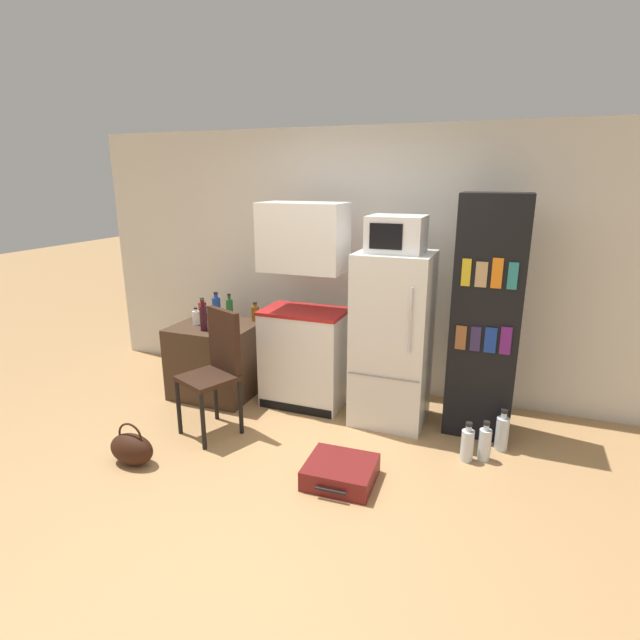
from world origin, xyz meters
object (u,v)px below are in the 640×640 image
bottle_ketchup_red (203,309)px  bottle_milk_white (196,317)px  water_bottle_middle (502,433)px  water_bottle_back (467,445)px  bottle_amber_beer (255,313)px  handbag (132,449)px  suitcase_large_flat (340,472)px  water_bottle_front (485,444)px  bottle_green_tall (230,309)px  bottle_blue_soda (216,307)px  microwave (397,234)px  kitchen_hutch (304,316)px  chair (217,362)px  bottle_wine_dark (203,317)px  bowl (221,330)px  refrigerator (392,339)px  side_table (217,359)px  bookshelf (486,318)px

bottle_ketchup_red → bottle_milk_white: bearing=-70.9°
water_bottle_middle → water_bottle_back: 0.35m
bottle_amber_beer → handbag: (-0.20, -1.62, -0.66)m
suitcase_large_flat → water_bottle_front: water_bottle_front is taller
bottle_green_tall → water_bottle_front: 2.66m
bottle_blue_soda → bottle_amber_beer: bottle_blue_soda is taller
microwave → suitcase_large_flat: 1.89m
bottle_ketchup_red → suitcase_large_flat: bottle_ketchup_red is taller
handbag → kitchen_hutch: bearing=61.2°
kitchen_hutch → bottle_blue_soda: (-1.02, 0.14, -0.04)m
suitcase_large_flat → water_bottle_front: (0.93, 0.66, 0.06)m
bottle_blue_soda → water_bottle_back: (2.57, -0.64, -0.68)m
bottle_green_tall → chair: bearing=-66.1°
bottle_blue_soda → bottle_amber_beer: size_ratio=1.39×
water_bottle_front → bottle_ketchup_red: bearing=169.5°
kitchen_hutch → bottle_green_tall: 0.85m
water_bottle_front → water_bottle_middle: (0.12, 0.21, 0.01)m
kitchen_hutch → handbag: bearing=-118.8°
bottle_ketchup_red → handbag: size_ratio=0.57×
bottle_wine_dark → chair: 0.66m
bottle_wine_dark → handbag: (0.09, -1.16, -0.71)m
bottle_amber_beer → handbag: size_ratio=0.52×
bowl → microwave: bearing=9.2°
microwave → water_bottle_front: (0.83, -0.40, -1.50)m
refrigerator → bottle_blue_soda: 1.87m
side_table → bottle_milk_white: 0.46m
refrigerator → bottle_milk_white: (-1.90, -0.11, 0.03)m
bottle_milk_white → chair: (0.60, -0.60, -0.16)m
microwave → bottle_green_tall: size_ratio=1.65×
chair → bottle_milk_white: bearing=158.5°
bottle_amber_beer → bottle_milk_white: bearing=-144.9°
bottle_blue_soda → water_bottle_back: bearing=-14.1°
bottle_blue_soda → bottle_ketchup_red: bearing=-150.8°
kitchen_hutch → water_bottle_back: 1.78m
kitchen_hutch → bottle_blue_soda: size_ratio=7.13×
side_table → water_bottle_front: side_table is taller
bowl → bottle_wine_dark: bearing=179.6°
water_bottle_back → refrigerator: bearing=147.1°
handbag → water_bottle_back: size_ratio=1.14×
kitchen_hutch → bookshelf: bearing=1.6°
bottle_ketchup_red → bowl: (0.44, -0.37, -0.07)m
side_table → handbag: bearing=-86.0°
water_bottle_back → side_table: bearing=170.8°
bowl → suitcase_large_flat: size_ratio=0.29×
bookshelf → suitcase_large_flat: bookshelf is taller
refrigerator → chair: bearing=-151.3°
side_table → bookshelf: bookshelf is taller
bottle_ketchup_red → water_bottle_back: 2.83m
bowl → chair: bearing=-62.6°
kitchen_hutch → refrigerator: kitchen_hutch is taller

